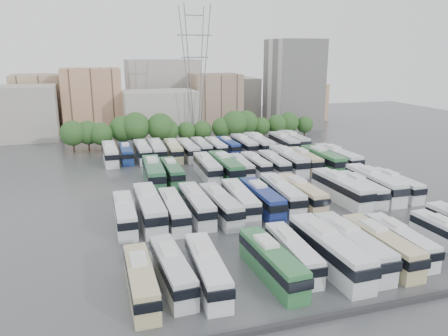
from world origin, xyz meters
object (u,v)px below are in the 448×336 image
object	(u,v)px
bus_r3_s0	(110,153)
bus_r3_s10	(259,144)
bus_r0_s0	(141,280)
bus_r3_s4	(173,150)
bus_r2_s7	(241,166)
bus_r3_s12	(284,142)
bus_r1_s11	(360,189)
bus_r2_s12	(322,159)
bus_r2_s3	(172,172)
electricity_pylon	(195,67)
bus_r0_s9	(400,240)
bus_r1_s2	(174,210)
bus_r2_s9	(274,163)
bus_r2_s6	(226,167)
bus_r3_s3	(157,150)
bus_r1_s3	(196,204)
apartment_tower	(294,84)
bus_r2_s2	(154,173)
bus_r0_s5	(293,252)
bus_r1_s12	(374,183)
bus_r3_s6	(201,147)
bus_r2_s11	(304,160)
bus_r0_s4	(272,262)
bus_r3_s13	(293,141)
bus_r3_s8	(228,146)
bus_r1_s10	(341,188)
bus_r3_s5	(188,149)
bus_r2_s13	(337,158)
bus_r3_s2	(142,151)
bus_r1_s1	(149,208)
bus_r3_s7	(216,147)
bus_r2_s8	(256,164)
bus_r0_s7	(351,245)
bus_r3_s9	(244,145)
bus_r1_s13	(394,184)
bus_r1_s7	(282,194)
bus_r1_s0	(125,214)
bus_r0_s8	(381,245)
bus_r2_s5	(207,167)
bus_r1_s4	(220,205)

from	to	relation	value
bus_r3_s0	bus_r3_s10	world-z (taller)	bus_r3_s10
bus_r0_s0	bus_r3_s4	size ratio (longest dim) A/B	0.90
bus_r2_s7	bus_r3_s0	world-z (taller)	bus_r3_s0
bus_r3_s12	bus_r1_s11	bearing A→B (deg)	-93.90
bus_r2_s12	bus_r2_s3	bearing A→B (deg)	177.60
electricity_pylon	bus_r0_s9	world-z (taller)	electricity_pylon
bus_r1_s2	bus_r2_s9	size ratio (longest dim) A/B	1.00
bus_r2_s6	bus_r3_s3	size ratio (longest dim) A/B	1.08
bus_r1_s3	bus_r2_s7	xyz separation A→B (m)	(13.07, 18.59, -0.21)
apartment_tower	electricity_pylon	world-z (taller)	electricity_pylon
bus_r1_s2	bus_r2_s3	bearing A→B (deg)	80.62
bus_r2_s2	bus_r2_s6	world-z (taller)	bus_r2_s2
bus_r0_s5	bus_r2_s9	distance (m)	38.10
bus_r1_s12	bus_r1_s2	bearing A→B (deg)	-175.53
electricity_pylon	bus_r3_s6	distance (m)	25.97
bus_r2_s3	bus_r2_s11	bearing A→B (deg)	2.32
bus_r2_s7	bus_r1_s2	bearing A→B (deg)	-127.46
bus_r0_s4	bus_r3_s3	bearing A→B (deg)	90.62
bus_r3_s13	bus_r3_s0	bearing A→B (deg)	-179.44
bus_r2_s11	bus_r3_s8	bearing A→B (deg)	121.99
bus_r1_s10	bus_r2_s6	size ratio (longest dim) A/B	0.98
bus_r3_s6	bus_r3_s5	bearing A→B (deg)	-154.30
bus_r2_s2	bus_r3_s12	bearing A→B (deg)	30.96
bus_r3_s3	bus_r2_s13	bearing A→B (deg)	-27.25
bus_r3_s4	bus_r3_s5	bearing A→B (deg)	-3.18
bus_r2_s3	bus_r2_s7	xyz separation A→B (m)	(13.18, 0.52, -0.14)
bus_r2_s11	bus_r3_s2	bearing A→B (deg)	152.13
bus_r1_s1	bus_r1_s2	distance (m)	3.33
bus_r2_s9	electricity_pylon	bearing A→B (deg)	101.33
bus_r3_s4	bus_r2_s7	bearing A→B (deg)	-57.18
bus_r2_s2	bus_r2_s7	bearing A→B (deg)	6.50
bus_r3_s7	bus_r2_s11	bearing A→B (deg)	-52.44
bus_r1_s11	bus_r3_s12	xyz separation A→B (m)	(3.16, 35.51, 0.14)
bus_r2_s8	bus_r0_s7	bearing A→B (deg)	-95.58
bus_r2_s13	bus_r3_s10	bearing A→B (deg)	118.54
bus_r0_s7	bus_r2_s2	distance (m)	39.44
bus_r2_s8	bus_r3_s9	size ratio (longest dim) A/B	0.88
bus_r1_s12	bus_r3_s4	bearing A→B (deg)	128.94
bus_r1_s13	bus_r2_s6	world-z (taller)	bus_r2_s6
bus_r3_s7	bus_r2_s3	bearing A→B (deg)	-126.59
bus_r0_s0	bus_r1_s3	xyz separation A→B (m)	(9.93, 18.52, 0.19)
bus_r3_s10	bus_r1_s1	bearing A→B (deg)	-129.62
bus_r0_s9	bus_r1_s7	distance (m)	19.74
bus_r1_s0	bus_r3_s0	world-z (taller)	bus_r3_s0
apartment_tower	bus_r0_s8	world-z (taller)	apartment_tower
bus_r1_s11	bus_r3_s5	distance (m)	40.35
bus_r2_s5	bus_r3_s8	bearing A→B (deg)	63.33
bus_r3_s0	bus_r3_s7	world-z (taller)	bus_r3_s0
bus_r1_s4	bus_r3_s5	size ratio (longest dim) A/B	1.01
bus_r0_s0	bus_r3_s9	world-z (taller)	bus_r3_s9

